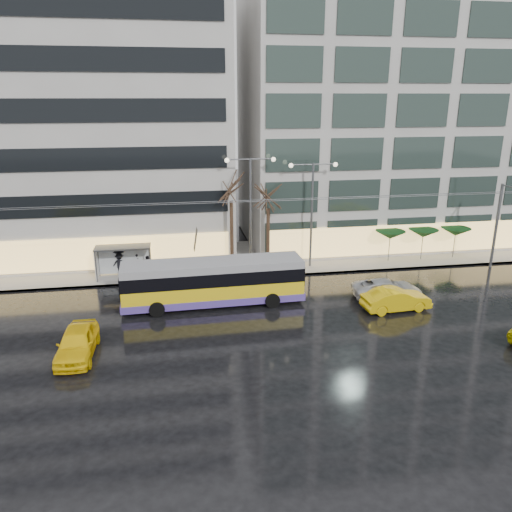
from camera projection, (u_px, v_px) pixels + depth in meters
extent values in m
plane|color=black|center=(246.00, 331.00, 30.42)|extent=(140.00, 140.00, 0.00)
cube|color=gray|center=(245.00, 258.00, 43.86)|extent=(80.00, 10.00, 0.15)
cube|color=slate|center=(254.00, 277.00, 39.21)|extent=(80.00, 0.10, 0.15)
cube|color=#A29F9B|center=(26.00, 127.00, 42.35)|extent=(34.00, 14.00, 22.00)
cube|color=#A29F9B|center=(414.00, 107.00, 47.35)|extent=(32.00, 14.00, 25.00)
cube|color=gold|center=(214.00, 290.00, 33.94)|extent=(12.17, 2.88, 1.51)
cube|color=#523B95|center=(214.00, 297.00, 34.09)|extent=(12.21, 2.92, 0.50)
cube|color=black|center=(213.00, 275.00, 33.60)|extent=(12.19, 2.90, 0.91)
cube|color=gray|center=(213.00, 265.00, 33.38)|extent=(12.17, 2.88, 0.50)
cube|color=black|center=(300.00, 271.00, 34.76)|extent=(0.13, 2.32, 1.31)
cube|color=black|center=(120.00, 283.00, 32.53)|extent=(0.13, 2.32, 1.31)
cylinder|color=black|center=(265.00, 287.00, 35.99)|extent=(1.02, 0.38, 1.01)
cylinder|color=black|center=(272.00, 300.00, 33.63)|extent=(1.02, 0.38, 1.01)
cylinder|color=black|center=(157.00, 295.00, 34.58)|extent=(1.02, 0.38, 1.01)
cylinder|color=black|center=(157.00, 309.00, 32.23)|extent=(1.02, 0.38, 1.01)
cylinder|color=#595B60|center=(196.00, 241.00, 33.64)|extent=(0.17, 3.75, 2.65)
cylinder|color=#595B60|center=(195.00, 239.00, 34.11)|extent=(0.17, 3.75, 2.65)
cylinder|color=#595B60|center=(496.00, 226.00, 40.77)|extent=(0.24, 0.24, 7.00)
cylinder|color=#595B60|center=(247.00, 202.00, 33.89)|extent=(42.00, 0.04, 0.04)
cylinder|color=#595B60|center=(246.00, 200.00, 34.36)|extent=(42.00, 0.04, 0.04)
cube|color=#595B60|center=(123.00, 247.00, 38.24)|extent=(4.20, 1.60, 0.12)
cube|color=silver|center=(125.00, 260.00, 39.28)|extent=(4.00, 0.05, 2.20)
cube|color=white|center=(97.00, 264.00, 38.30)|extent=(0.10, 1.40, 2.20)
cylinder|color=#595B60|center=(96.00, 267.00, 37.65)|extent=(0.10, 0.10, 2.40)
cylinder|color=#595B60|center=(98.00, 261.00, 38.96)|extent=(0.10, 0.10, 2.40)
cylinder|color=#595B60|center=(150.00, 264.00, 38.27)|extent=(0.10, 0.10, 2.40)
cylinder|color=#595B60|center=(151.00, 259.00, 39.59)|extent=(0.10, 0.10, 2.40)
cylinder|color=#595B60|center=(251.00, 215.00, 39.45)|extent=(0.18, 0.18, 9.00)
cylinder|color=#595B60|center=(239.00, 159.00, 37.96)|extent=(1.80, 0.10, 0.10)
cylinder|color=#595B60|center=(262.00, 159.00, 38.24)|extent=(1.80, 0.10, 0.10)
sphere|color=#FFF2CC|center=(227.00, 160.00, 37.84)|extent=(0.36, 0.36, 0.36)
sphere|color=#FFF2CC|center=(273.00, 159.00, 38.40)|extent=(0.36, 0.36, 0.36)
cylinder|color=#595B60|center=(312.00, 216.00, 40.31)|extent=(0.18, 0.18, 8.50)
cylinder|color=#595B60|center=(302.00, 165.00, 38.90)|extent=(1.80, 0.10, 0.10)
cylinder|color=#595B60|center=(324.00, 164.00, 39.18)|extent=(1.80, 0.10, 0.10)
sphere|color=#FFF2CC|center=(291.00, 165.00, 38.77)|extent=(0.36, 0.36, 0.36)
sphere|color=#FFF2CC|center=(335.00, 164.00, 39.33)|extent=(0.36, 0.36, 0.36)
cylinder|color=black|center=(232.00, 236.00, 39.92)|extent=(0.28, 0.28, 5.60)
cylinder|color=black|center=(268.00, 238.00, 40.69)|extent=(0.28, 0.28, 4.90)
cylinder|color=#595B60|center=(389.00, 248.00, 42.55)|extent=(0.06, 0.06, 2.20)
cone|color=#0F3913|center=(390.00, 235.00, 42.19)|extent=(2.50, 2.50, 0.70)
cylinder|color=#595B60|center=(422.00, 247.00, 43.02)|extent=(0.06, 0.06, 2.20)
cone|color=#0F3913|center=(423.00, 233.00, 42.65)|extent=(2.50, 2.50, 0.70)
cylinder|color=#595B60|center=(454.00, 245.00, 43.49)|extent=(0.06, 0.06, 2.20)
cone|color=#0F3913|center=(456.00, 232.00, 43.12)|extent=(2.50, 2.50, 0.70)
imported|color=yellow|center=(77.00, 343.00, 27.25)|extent=(2.01, 4.77, 1.61)
imported|color=#E3BA0B|center=(396.00, 299.00, 33.16)|extent=(4.71, 1.96, 1.51)
imported|color=#B5B5BA|center=(387.00, 289.00, 35.16)|extent=(5.05, 2.68, 1.35)
imported|color=black|center=(137.00, 263.00, 39.64)|extent=(0.69, 0.56, 1.64)
imported|color=#D0458A|center=(137.00, 252.00, 39.36)|extent=(1.21, 1.22, 0.88)
imported|color=black|center=(148.00, 266.00, 38.86)|extent=(1.01, 0.91, 1.70)
imported|color=black|center=(120.00, 264.00, 39.27)|extent=(1.21, 0.77, 1.78)
imported|color=black|center=(119.00, 254.00, 39.01)|extent=(0.90, 0.90, 0.72)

